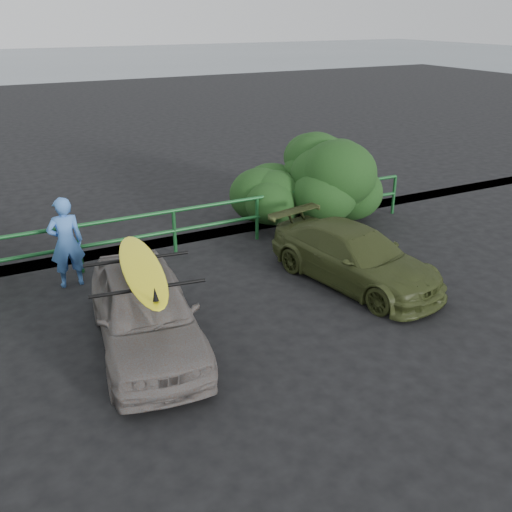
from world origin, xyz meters
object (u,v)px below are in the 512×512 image
Objects in this scene: guardrail at (129,240)px; man at (66,242)px; olive_vehicle at (355,256)px; surfboard at (142,269)px; sedan at (146,312)px.

man is at bearing -159.11° from guardrail.
olive_vehicle is (3.62, -2.90, 0.02)m from guardrail.
man is 2.95m from surfboard.
olive_vehicle is at bearing 13.74° from sedan.
surfboard is at bearing 174.27° from olive_vehicle.
sedan is 4.31m from olive_vehicle.
olive_vehicle is at bearing 13.74° from surfboard.
surfboard reaches higher than olive_vehicle.
olive_vehicle is 1.33× the size of surfboard.
guardrail is at bearing -159.31° from man.
surfboard reaches higher than sedan.
sedan reaches higher than olive_vehicle.
sedan reaches higher than guardrail.
man is 0.63× the size of surfboard.
surfboard is (-4.29, -0.44, 0.82)m from olive_vehicle.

